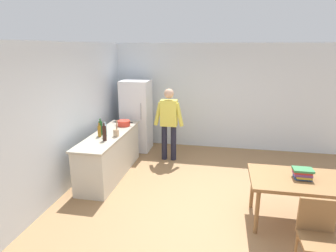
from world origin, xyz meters
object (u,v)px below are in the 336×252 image
at_px(cooking_pot, 124,123).
at_px(bottle_oil_amber, 99,131).
at_px(bottle_water_clear, 105,130).
at_px(book_stack, 303,173).
at_px(bottle_wine_green, 101,128).
at_px(refrigerator, 137,116).
at_px(person, 169,120).
at_px(dining_table, 299,183).
at_px(utensil_jar, 116,133).
at_px(bottle_wine_dark, 104,133).
at_px(chair, 318,233).

relative_size(cooking_pot, bottle_oil_amber, 1.43).
relative_size(bottle_water_clear, book_stack, 1.07).
bearing_deg(bottle_wine_green, refrigerator, 82.68).
bearing_deg(bottle_wine_green, person, 44.55).
height_order(refrigerator, dining_table, refrigerator).
xyz_separation_m(person, cooking_pot, (-0.95, -0.41, -0.02)).
relative_size(person, book_stack, 6.07).
distance_m(cooking_pot, utensil_jar, 0.77).
xyz_separation_m(bottle_wine_dark, book_stack, (3.35, -0.67, -0.21)).
distance_m(utensil_jar, bottle_oil_amber, 0.33).
height_order(bottle_wine_green, bottle_water_clear, bottle_wine_green).
height_order(bottle_oil_amber, bottle_wine_green, bottle_wine_green).
bearing_deg(bottle_oil_amber, cooking_pot, 76.70).
xyz_separation_m(dining_table, book_stack, (0.04, 0.01, 0.16)).
distance_m(utensil_jar, bottle_wine_green, 0.34).
distance_m(dining_table, bottle_wine_dark, 3.40).
height_order(utensil_jar, bottle_wine_dark, bottle_wine_dark).
height_order(person, bottle_wine_green, person).
bearing_deg(bottle_oil_amber, bottle_water_clear, 15.94).
bearing_deg(bottle_wine_dark, chair, -26.56).
distance_m(refrigerator, person, 1.10).
bearing_deg(refrigerator, person, -30.23).
relative_size(utensil_jar, bottle_wine_dark, 0.94).
xyz_separation_m(chair, bottle_wine_dark, (-3.31, 1.65, 0.51)).
bearing_deg(bottle_oil_amber, dining_table, -14.18).
bearing_deg(chair, book_stack, 80.05).
distance_m(dining_table, bottle_oil_amber, 3.63).
bearing_deg(bottle_wine_dark, utensil_jar, 67.14).
bearing_deg(person, bottle_oil_amber, -132.33).
bearing_deg(book_stack, cooking_pot, 152.69).
bearing_deg(book_stack, person, 138.22).
bearing_deg(dining_table, utensil_jar, 163.05).
xyz_separation_m(utensil_jar, bottle_water_clear, (-0.20, -0.06, 0.05)).
bearing_deg(person, bottle_wine_dark, -123.28).
relative_size(refrigerator, bottle_oil_amber, 6.43).
height_order(dining_table, bottle_water_clear, bottle_water_clear).
bearing_deg(bottle_wine_dark, person, 56.72).
xyz_separation_m(refrigerator, book_stack, (3.34, -2.69, -0.07)).
xyz_separation_m(refrigerator, chair, (3.30, -3.67, -0.37)).
xyz_separation_m(refrigerator, cooking_pot, (0.00, -0.96, 0.06)).
height_order(bottle_wine_dark, bottle_wine_green, same).
bearing_deg(bottle_wine_green, chair, -29.17).
distance_m(person, utensil_jar, 1.44).
distance_m(chair, book_stack, 1.03).
distance_m(bottle_oil_amber, book_stack, 3.65).
xyz_separation_m(bottle_oil_amber, bottle_wine_dark, (0.19, -0.20, 0.03)).
xyz_separation_m(bottle_wine_dark, bottle_water_clear, (-0.08, 0.23, -0.02)).
relative_size(chair, bottle_wine_dark, 2.68).
relative_size(refrigerator, chair, 1.98).
height_order(dining_table, cooking_pot, cooking_pot).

